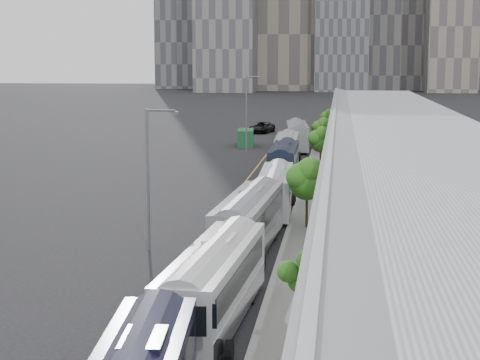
% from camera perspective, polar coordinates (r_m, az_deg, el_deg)
% --- Properties ---
extents(sidewalk, '(10.00, 170.00, 0.12)m').
position_cam_1_polar(sidewalk, '(57.94, 8.35, -3.32)').
color(sidewalk, gray).
rests_on(sidewalk, ground).
extents(lane_line, '(0.12, 160.00, 0.02)m').
position_cam_1_polar(lane_line, '(58.64, -1.98, -3.14)').
color(lane_line, gold).
rests_on(lane_line, ground).
extents(depot, '(12.45, 160.40, 7.20)m').
position_cam_1_polar(depot, '(57.57, 12.40, -0.01)').
color(depot, gray).
rests_on(depot, ground).
extents(bus_2, '(3.32, 12.95, 3.75)m').
position_cam_1_polar(bus_2, '(36.40, -1.81, -7.88)').
color(bus_2, silver).
rests_on(bus_2, ground).
extents(bus_3, '(3.35, 13.11, 3.80)m').
position_cam_1_polar(bus_3, '(49.91, 0.63, -3.34)').
color(bus_3, gray).
rests_on(bus_3, ground).
extents(bus_4, '(2.86, 12.12, 3.52)m').
position_cam_1_polar(bus_4, '(62.74, 2.55, -1.00)').
color(bus_4, '#B7B9C3').
rests_on(bus_4, ground).
extents(bus_5, '(2.78, 12.43, 3.62)m').
position_cam_1_polar(bus_5, '(80.49, 3.14, 1.14)').
color(bus_5, black).
rests_on(bus_5, ground).
extents(bus_6, '(2.85, 12.29, 3.57)m').
position_cam_1_polar(bus_6, '(91.78, 3.35, 2.04)').
color(bus_6, '#B5B5B7').
rests_on(bus_6, ground).
extents(bus_7, '(3.73, 13.24, 3.82)m').
position_cam_1_polar(bus_7, '(106.90, 4.08, 3.00)').
color(bus_7, gray).
rests_on(bus_7, ground).
extents(tree_1, '(1.13, 1.13, 4.18)m').
position_cam_1_polar(tree_1, '(31.37, 4.40, -6.99)').
color(tree_1, black).
rests_on(tree_1, ground).
extents(tree_2, '(2.60, 2.60, 5.06)m').
position_cam_1_polar(tree_2, '(56.51, 4.79, 0.24)').
color(tree_2, black).
rests_on(tree_2, ground).
extents(tree_3, '(2.31, 2.31, 4.76)m').
position_cam_1_polar(tree_3, '(85.86, 5.76, 2.96)').
color(tree_3, black).
rests_on(tree_3, ground).
extents(tree_4, '(2.60, 2.60, 4.28)m').
position_cam_1_polar(tree_4, '(107.01, 5.90, 3.72)').
color(tree_4, black).
rests_on(tree_4, ground).
extents(tree_5, '(1.95, 1.95, 3.91)m').
position_cam_1_polar(tree_5, '(128.95, 6.30, 4.50)').
color(tree_5, black).
rests_on(tree_5, ground).
extents(street_lamp_near, '(2.04, 0.22, 8.91)m').
position_cam_1_polar(street_lamp_near, '(50.07, -6.36, 0.76)').
color(street_lamp_near, '#59595E').
rests_on(street_lamp_near, ground).
extents(street_lamp_far, '(2.04, 0.22, 9.89)m').
position_cam_1_polar(street_lamp_far, '(102.02, 0.55, 5.03)').
color(street_lamp_far, '#59595E').
rests_on(street_lamp_far, ground).
extents(shipping_container, '(2.70, 5.87, 2.31)m').
position_cam_1_polar(shipping_container, '(111.51, 0.40, 3.02)').
color(shipping_container, '#154524').
rests_on(shipping_container, ground).
extents(suv, '(4.34, 6.95, 1.79)m').
position_cam_1_polar(suv, '(131.88, 1.54, 3.76)').
color(suv, black).
rests_on(suv, ground).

